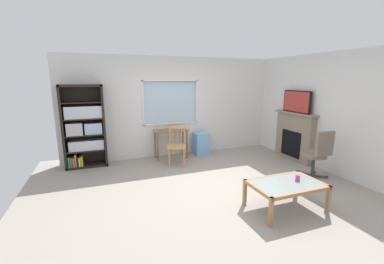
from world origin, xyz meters
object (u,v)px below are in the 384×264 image
Objects in this scene: wooden_chair at (177,145)px; fireplace at (294,136)px; plastic_drawer_unit at (201,143)px; coffee_table at (286,186)px; sippy_cup at (298,178)px; desk_under_window at (171,135)px; office_chair at (318,152)px; bookshelf at (84,128)px; tv at (297,102)px.

wooden_chair is 2.91m from fireplace.
plastic_drawer_unit is at bearing 34.11° from wooden_chair.
coffee_table is 12.13× the size of sippy_cup.
coffee_table is (0.95, -3.08, -0.22)m from desk_under_window.
office_chair reaches higher than desk_under_window.
coffee_table is at bearing -69.60° from wooden_chair.
desk_under_window is at bearing 110.89° from sippy_cup.
wooden_chair reaches higher than plastic_drawer_unit.
desk_under_window is 1.44× the size of plastic_drawer_unit.
bookshelf is 5.00m from fireplace.
sippy_cup is at bearing -65.32° from wooden_chair.
plastic_drawer_unit is 2.36m from fireplace.
wooden_chair is 0.82× the size of coffee_table.
bookshelf is 2.21× the size of tv.
wooden_chair is at bearing 110.40° from coffee_table.
plastic_drawer_unit is 0.54× the size of coffee_table.
plastic_drawer_unit is at bearing 122.93° from office_chair.
tv reaches higher than wooden_chair.
plastic_drawer_unit is 6.54× the size of sippy_cup.
fireplace is at bearing -31.63° from plastic_drawer_unit.
coffee_table is at bearing -134.62° from fireplace.
wooden_chair is at bearing -17.42° from bookshelf.
wooden_chair reaches higher than coffee_table.
wooden_chair is 3.05m from tv.
fireplace reaches higher than plastic_drawer_unit.
plastic_drawer_unit is (0.84, 0.57, -0.17)m from wooden_chair.
plastic_drawer_unit is (0.83, 0.05, -0.30)m from desk_under_window.
bookshelf reaches higher than tv.
tv is 2.87m from coffee_table.
tv is 9.37× the size of sippy_cup.
tv reaches higher than fireplace.
desk_under_window is 3.17m from tv.
fireplace is 1.24m from office_chair.
office_chair is 11.11× the size of sippy_cup.
coffee_table is (2.95, -3.19, -0.52)m from bookshelf.
desk_under_window is (1.99, -0.11, -0.30)m from bookshelf.
plastic_drawer_unit is (2.83, -0.06, -0.60)m from bookshelf.
desk_under_window is 0.69× the size of fireplace.
coffee_table is (0.12, -3.13, 0.08)m from plastic_drawer_unit.
sippy_cup is at bearing -83.80° from plastic_drawer_unit.
fireplace is (1.99, -1.23, 0.30)m from plastic_drawer_unit.
wooden_chair is 10.00× the size of sippy_cup.
bookshelf is at bearing 162.58° from wooden_chair.
desk_under_window reaches higher than sippy_cup.
fireplace is (2.83, -0.66, 0.13)m from wooden_chair.
fireplace is at bearing 68.34° from office_chair.
office_chair is at bearing -29.14° from bookshelf.
sippy_cup reaches higher than coffee_table.
bookshelf is 1.87× the size of office_chair.
fireplace reaches higher than wooden_chair.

